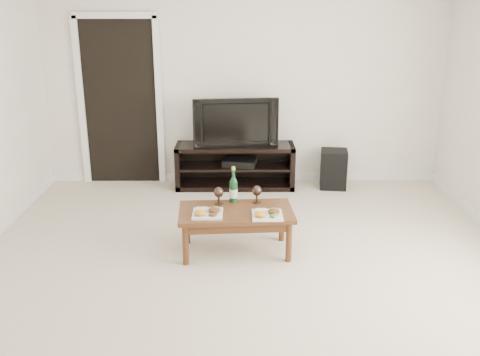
% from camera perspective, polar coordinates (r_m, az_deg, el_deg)
% --- Properties ---
extents(floor, '(5.50, 5.50, 0.00)m').
position_cam_1_polar(floor, '(4.54, 0.78, -11.26)').
color(floor, beige).
rests_on(floor, ground).
extents(back_wall, '(5.00, 0.04, 2.60)m').
position_cam_1_polar(back_wall, '(6.79, 0.39, 10.31)').
color(back_wall, white).
rests_on(back_wall, ground).
extents(doorway, '(0.90, 0.02, 2.05)m').
position_cam_1_polar(doorway, '(6.95, -12.62, 7.77)').
color(doorway, black).
rests_on(doorway, ground).
extents(media_console, '(1.48, 0.45, 0.55)m').
position_cam_1_polar(media_console, '(6.74, -0.53, 1.31)').
color(media_console, black).
rests_on(media_console, ground).
extents(television, '(1.05, 0.25, 0.60)m').
position_cam_1_polar(television, '(6.59, -0.55, 6.09)').
color(television, black).
rests_on(television, media_console).
extents(av_receiver, '(0.45, 0.37, 0.08)m').
position_cam_1_polar(av_receiver, '(6.71, -0.04, 1.70)').
color(av_receiver, black).
rests_on(av_receiver, media_console).
extents(subwoofer, '(0.36, 0.36, 0.48)m').
position_cam_1_polar(subwoofer, '(6.82, 9.94, 0.96)').
color(subwoofer, black).
rests_on(subwoofer, ground).
extents(coffee_table, '(1.08, 0.63, 0.42)m').
position_cam_1_polar(coffee_table, '(4.99, -0.43, -5.69)').
color(coffee_table, '#532E17').
rests_on(coffee_table, ground).
extents(plate_left, '(0.27, 0.27, 0.07)m').
position_cam_1_polar(plate_left, '(4.80, -3.48, -3.55)').
color(plate_left, white).
rests_on(plate_left, coffee_table).
extents(plate_right, '(0.27, 0.27, 0.07)m').
position_cam_1_polar(plate_right, '(4.77, 2.93, -3.71)').
color(plate_right, white).
rests_on(plate_right, coffee_table).
extents(wine_bottle, '(0.07, 0.07, 0.35)m').
position_cam_1_polar(wine_bottle, '(5.06, -0.70, -0.69)').
color(wine_bottle, '#0F3A1A').
rests_on(wine_bottle, coffee_table).
extents(goblet_left, '(0.09, 0.09, 0.17)m').
position_cam_1_polar(goblet_left, '(5.03, -2.29, -1.90)').
color(goblet_left, '#3A2920').
rests_on(goblet_left, coffee_table).
extents(goblet_right, '(0.09, 0.09, 0.17)m').
position_cam_1_polar(goblet_right, '(5.07, 1.81, -1.74)').
color(goblet_right, '#3A2920').
rests_on(goblet_right, coffee_table).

